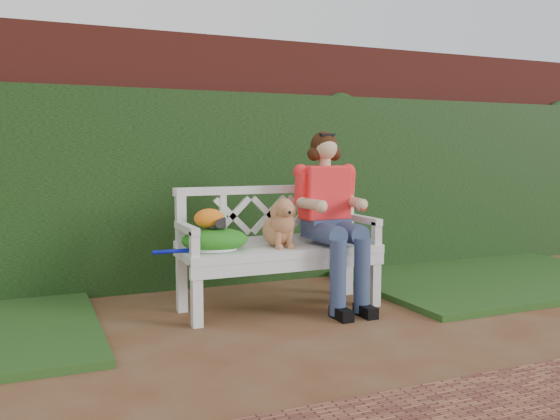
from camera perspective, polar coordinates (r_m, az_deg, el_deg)
name	(u,v)px	position (r m, az deg, el deg)	size (l,w,h in m)	color
ground	(292,338)	(3.84, 1.12, -12.26)	(60.00, 60.00, 0.00)	#5C2E17
brick_wall	(206,161)	(5.45, -7.13, 4.72)	(10.00, 0.30, 2.20)	maroon
ivy_hedge	(213,190)	(5.25, -6.43, 1.96)	(10.00, 0.18, 1.70)	#28511C
grass_right	(486,276)	(5.88, 19.25, -6.05)	(2.60, 2.00, 0.05)	black
garden_bench	(280,277)	(4.48, 0.00, -6.51)	(1.58, 0.60, 0.48)	white
seated_woman	(327,222)	(4.56, 4.55, -1.21)	(0.54, 0.72, 1.28)	red
dog	(279,222)	(4.37, -0.07, -1.15)	(0.25, 0.33, 0.37)	#985C35
tennis_racket	(210,249)	(4.23, -6.78, -3.74)	(0.63, 0.26, 0.03)	white
green_bag	(215,239)	(4.24, -6.29, -2.80)	(0.48, 0.37, 0.16)	#0F6920
camera_item	(217,223)	(4.22, -6.06, -1.22)	(0.11, 0.08, 0.07)	#242424
baseball_glove	(209,218)	(4.22, -6.84, -0.79)	(0.22, 0.16, 0.14)	orange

